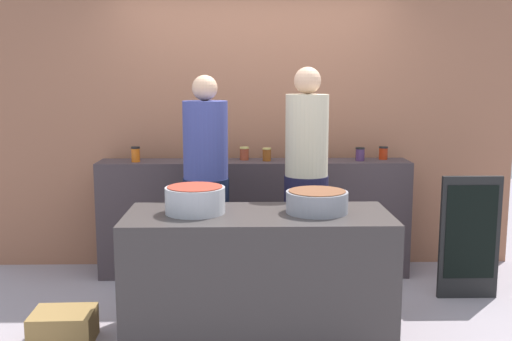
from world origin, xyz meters
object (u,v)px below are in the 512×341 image
at_px(preserve_jar_7, 383,153).
at_px(cooking_pot_center, 317,202).
at_px(preserve_jar_5, 318,152).
at_px(cook_in_cap, 306,197).
at_px(cook_with_tongs, 206,200).
at_px(preserve_jar_4, 292,153).
at_px(preserve_jar_0, 136,154).
at_px(preserve_jar_1, 215,154).
at_px(preserve_jar_3, 267,154).
at_px(bread_crate, 63,327).
at_px(cooking_pot_left, 195,200).
at_px(chalkboard_sign, 470,237).
at_px(preserve_jar_6, 360,154).
at_px(preserve_jar_2, 244,153).

bearing_deg(preserve_jar_7, cooking_pot_center, -117.87).
relative_size(preserve_jar_5, cook_in_cap, 0.08).
relative_size(cooking_pot_center, cook_with_tongs, 0.23).
xyz_separation_m(preserve_jar_4, cook_in_cap, (0.05, -0.70, -0.25)).
bearing_deg(preserve_jar_0, cooking_pot_center, -43.70).
distance_m(preserve_jar_1, preserve_jar_5, 0.90).
relative_size(preserve_jar_3, bread_crate, 0.28).
relative_size(preserve_jar_7, cooking_pot_left, 0.30).
height_order(cooking_pot_left, chalkboard_sign, cooking_pot_left).
bearing_deg(cooking_pot_left, preserve_jar_4, 62.29).
xyz_separation_m(cook_in_cap, bread_crate, (-1.67, -0.69, -0.72)).
xyz_separation_m(preserve_jar_6, cook_in_cap, (-0.54, -0.67, -0.24)).
distance_m(preserve_jar_1, cooking_pot_center, 1.61).
distance_m(preserve_jar_2, preserve_jar_7, 1.23).
relative_size(preserve_jar_1, preserve_jar_6, 0.89).
bearing_deg(preserve_jar_6, preserve_jar_0, -178.99).
bearing_deg(cooking_pot_left, preserve_jar_3, 69.41).
bearing_deg(cooking_pot_center, bread_crate, 179.89).
xyz_separation_m(preserve_jar_2, preserve_jar_6, (1.01, -0.07, 0.00)).
relative_size(cooking_pot_left, chalkboard_sign, 0.39).
relative_size(preserve_jar_0, preserve_jar_3, 1.16).
bearing_deg(cooking_pot_left, preserve_jar_1, 87.56).
distance_m(cook_in_cap, bread_crate, 1.95).
distance_m(cooking_pot_left, chalkboard_sign, 2.26).
bearing_deg(preserve_jar_4, bread_crate, -139.17).
relative_size(preserve_jar_1, bread_crate, 0.26).
xyz_separation_m(preserve_jar_6, cook_with_tongs, (-1.31, -0.59, -0.28)).
height_order(preserve_jar_4, preserve_jar_6, preserve_jar_4).
bearing_deg(chalkboard_sign, preserve_jar_7, 127.52).
distance_m(preserve_jar_2, bread_crate, 2.10).
bearing_deg(chalkboard_sign, cook_in_cap, -177.60).
relative_size(preserve_jar_3, cooking_pot_center, 0.28).
relative_size(preserve_jar_2, preserve_jar_6, 0.99).
bearing_deg(preserve_jar_5, bread_crate, -142.33).
relative_size(preserve_jar_1, preserve_jar_5, 0.75).
bearing_deg(cooking_pot_center, chalkboard_sign, 29.96).
xyz_separation_m(preserve_jar_5, chalkboard_sign, (1.12, -0.68, -0.59)).
distance_m(preserve_jar_5, bread_crate, 2.53).
xyz_separation_m(preserve_jar_7, cooking_pot_left, (-1.55, -1.45, -0.11)).
relative_size(preserve_jar_6, cooking_pot_left, 0.30).
bearing_deg(cooking_pot_center, preserve_jar_6, 68.33).
relative_size(preserve_jar_3, chalkboard_sign, 0.12).
bearing_deg(preserve_jar_6, preserve_jar_3, -179.92).
relative_size(preserve_jar_1, preserve_jar_7, 0.91).
xyz_separation_m(preserve_jar_3, cooking_pot_center, (0.27, -1.37, -0.13)).
relative_size(preserve_jar_5, bread_crate, 0.34).
distance_m(preserve_jar_7, cook_in_cap, 1.10).
height_order(preserve_jar_1, bread_crate, preserve_jar_1).
height_order(preserve_jar_0, preserve_jar_4, preserve_jar_0).
height_order(preserve_jar_3, cooking_pot_center, preserve_jar_3).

